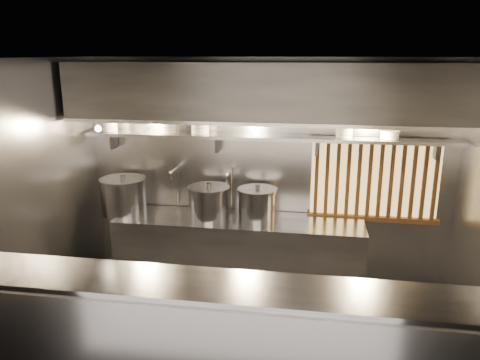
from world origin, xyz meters
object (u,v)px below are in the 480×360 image
(stock_pot_mid, at_px, (257,204))
(stock_pot_right, at_px, (209,202))
(heat_lamp, at_px, (96,123))
(pendant_bulb, at_px, (256,132))
(stock_pot_left, at_px, (124,196))

(stock_pot_mid, bearing_deg, stock_pot_right, -174.92)
(heat_lamp, xyz_separation_m, pendant_bulb, (1.80, 0.35, -0.11))
(pendant_bulb, bearing_deg, stock_pot_right, -171.19)
(pendant_bulb, xyz_separation_m, stock_pot_left, (-1.65, -0.07, -0.84))
(stock_pot_mid, height_order, stock_pot_right, stock_pot_right)
(stock_pot_right, bearing_deg, pendant_bulb, 8.81)
(pendant_bulb, bearing_deg, stock_pot_left, -177.60)
(stock_pot_mid, bearing_deg, stock_pot_left, -178.83)
(heat_lamp, relative_size, pendant_bulb, 1.87)
(heat_lamp, bearing_deg, stock_pot_left, 62.20)
(pendant_bulb, distance_m, stock_pot_left, 1.85)
(stock_pot_left, relative_size, stock_pot_right, 1.36)
(stock_pot_right, bearing_deg, heat_lamp, -168.01)
(stock_pot_left, xyz_separation_m, stock_pot_mid, (1.67, 0.03, -0.03))
(stock_pot_left, xyz_separation_m, stock_pot_right, (1.09, -0.02, -0.03))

